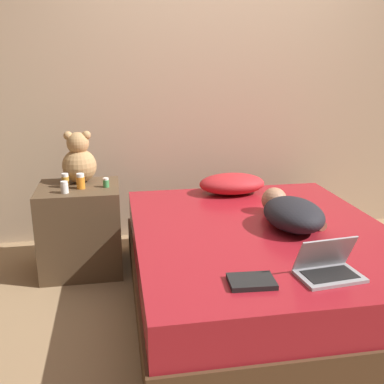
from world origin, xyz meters
name	(u,v)px	position (x,y,z in m)	size (l,w,h in m)	color
ground_plane	(259,297)	(0.00, 0.00, 0.00)	(12.00, 12.00, 0.00)	#937551
wall_back	(218,77)	(0.00, 1.22, 1.30)	(8.00, 0.06, 2.60)	tan
bed	(261,264)	(0.00, 0.00, 0.23)	(1.55, 1.88, 0.46)	#4C331E
nightstand	(81,229)	(-1.11, 0.60, 0.30)	(0.55, 0.49, 0.61)	brown
pillow	(232,184)	(0.01, 0.75, 0.54)	(0.50, 0.32, 0.15)	red
person_lying	(291,212)	(0.18, 0.01, 0.55)	(0.36, 0.63, 0.18)	black
laptop	(328,267)	(0.10, -0.64, 0.50)	(0.31, 0.22, 0.19)	#9E9EA3
teddy_bear	(79,160)	(-1.10, 0.72, 0.76)	(0.23, 0.23, 0.36)	tan
bottle_green	(106,183)	(-0.92, 0.56, 0.64)	(0.04, 0.04, 0.06)	#3D8E4C
bottle_white	(64,187)	(-1.18, 0.46, 0.65)	(0.05, 0.05, 0.08)	white
bottle_amber	(65,181)	(-1.19, 0.59, 0.66)	(0.05, 0.05, 0.10)	gold
bottle_orange	(81,181)	(-1.08, 0.55, 0.66)	(0.06, 0.06, 0.10)	orange
book	(252,281)	(-0.27, -0.65, 0.47)	(0.22, 0.16, 0.02)	black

